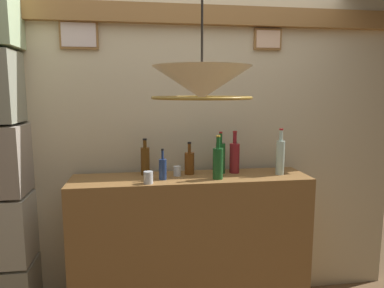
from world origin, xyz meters
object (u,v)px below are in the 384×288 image
object	(u,v)px
liquor_bottle_brandy	(234,157)
pendant_lamp	(202,84)
liquor_bottle_tequila	(280,156)
glass_tumbler_highball	(148,178)
liquor_bottle_bourbon	(220,157)
glass_tumbler_rocks	(177,171)
liquor_bottle_vodka	(145,160)
liquor_bottle_port	(218,162)
liquor_bottle_mezcal	(163,169)
liquor_bottle_rye	(189,163)

from	to	relation	value
liquor_bottle_brandy	pendant_lamp	bearing A→B (deg)	-116.23
liquor_bottle_tequila	glass_tumbler_highball	world-z (taller)	liquor_bottle_tequila
liquor_bottle_bourbon	glass_tumbler_rocks	distance (m)	0.35
liquor_bottle_bourbon	glass_tumbler_rocks	xyz separation A→B (m)	(-0.34, -0.03, -0.09)
liquor_bottle_vodka	glass_tumbler_rocks	size ratio (longest dim) A/B	3.80
liquor_bottle_port	glass_tumbler_rocks	distance (m)	0.32
liquor_bottle_brandy	pendant_lamp	world-z (taller)	pendant_lamp
liquor_bottle_bourbon	pendant_lamp	xyz separation A→B (m)	(-0.29, -0.81, 0.53)
liquor_bottle_vodka	liquor_bottle_brandy	bearing A→B (deg)	-2.97
liquor_bottle_port	glass_tumbler_highball	distance (m)	0.50
pendant_lamp	glass_tumbler_rocks	bearing A→B (deg)	93.21
liquor_bottle_port	liquor_bottle_bourbon	world-z (taller)	liquor_bottle_bourbon
liquor_bottle_vodka	liquor_bottle_mezcal	world-z (taller)	liquor_bottle_vodka
liquor_bottle_port	glass_tumbler_highball	world-z (taller)	liquor_bottle_port
liquor_bottle_mezcal	pendant_lamp	world-z (taller)	pendant_lamp
liquor_bottle_port	liquor_bottle_mezcal	world-z (taller)	liquor_bottle_port
liquor_bottle_vodka	glass_tumbler_highball	world-z (taller)	liquor_bottle_vodka
liquor_bottle_mezcal	glass_tumbler_rocks	size ratio (longest dim) A/B	3.06
liquor_bottle_port	glass_tumbler_rocks	bearing A→B (deg)	153.93
liquor_bottle_brandy	liquor_bottle_port	bearing A→B (deg)	-134.52
liquor_bottle_rye	liquor_bottle_bourbon	bearing A→B (deg)	-0.85
liquor_bottle_tequila	liquor_bottle_vodka	distance (m)	1.01
liquor_bottle_port	liquor_bottle_mezcal	distance (m)	0.39
glass_tumbler_highball	pendant_lamp	size ratio (longest dim) A/B	0.16
liquor_bottle_tequila	liquor_bottle_rye	size ratio (longest dim) A/B	1.42
liquor_bottle_mezcal	liquor_bottle_vodka	bearing A→B (deg)	125.23
liquor_bottle_brandy	pendant_lamp	xyz separation A→B (m)	(-0.40, -0.82, 0.53)
pendant_lamp	liquor_bottle_mezcal	bearing A→B (deg)	102.95
liquor_bottle_tequila	liquor_bottle_brandy	size ratio (longest dim) A/B	1.07
glass_tumbler_rocks	glass_tumbler_highball	world-z (taller)	glass_tumbler_highball
liquor_bottle_tequila	glass_tumbler_rocks	distance (m)	0.78
liquor_bottle_tequila	liquor_bottle_port	distance (m)	0.50
liquor_bottle_vodka	liquor_bottle_bourbon	bearing A→B (deg)	-3.65
liquor_bottle_brandy	liquor_bottle_mezcal	bearing A→B (deg)	-166.51
liquor_bottle_mezcal	glass_tumbler_rocks	distance (m)	0.16
liquor_bottle_tequila	glass_tumbler_rocks	xyz separation A→B (m)	(-0.77, 0.07, -0.10)
liquor_bottle_bourbon	pendant_lamp	bearing A→B (deg)	-109.70
liquor_bottle_port	liquor_bottle_mezcal	bearing A→B (deg)	174.59
liquor_bottle_rye	liquor_bottle_vodka	distance (m)	0.33
liquor_bottle_vodka	pendant_lamp	size ratio (longest dim) A/B	0.53
liquor_bottle_rye	liquor_bottle_bourbon	xyz separation A→B (m)	(0.24, -0.00, 0.03)
liquor_bottle_vodka	liquor_bottle_rye	bearing A→B (deg)	-5.68
liquor_bottle_mezcal	glass_tumbler_rocks	xyz separation A→B (m)	(0.11, 0.10, -0.04)
liquor_bottle_port	pendant_lamp	size ratio (longest dim) A/B	0.61
liquor_bottle_vodka	pendant_lamp	bearing A→B (deg)	-72.01
liquor_bottle_brandy	liquor_bottle_rye	bearing A→B (deg)	179.60
liquor_bottle_port	liquor_bottle_vodka	bearing A→B (deg)	157.98
glass_tumbler_rocks	liquor_bottle_tequila	bearing A→B (deg)	-5.22
liquor_bottle_vodka	glass_tumbler_rocks	world-z (taller)	liquor_bottle_vodka
liquor_bottle_tequila	pendant_lamp	xyz separation A→B (m)	(-0.73, -0.71, 0.52)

